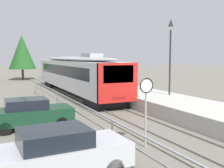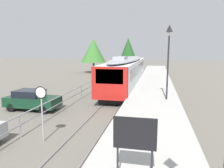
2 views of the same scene
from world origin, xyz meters
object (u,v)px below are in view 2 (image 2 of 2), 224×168
commuter_train (127,70)px  parked_hatchback_dark_green (32,100)px  platform_lamp_mid_platform (169,48)px  platform_notice_board (135,136)px  speed_limit_sign (41,100)px

commuter_train → parked_hatchback_dark_green: size_ratio=4.83×
platform_lamp_mid_platform → parked_hatchback_dark_green: 10.77m
platform_notice_board → speed_limit_sign: bearing=144.8°
commuter_train → speed_limit_sign: 16.04m
platform_lamp_mid_platform → platform_notice_board: (-1.29, -10.14, -2.44)m
platform_lamp_mid_platform → platform_notice_board: platform_lamp_mid_platform is taller
platform_lamp_mid_platform → platform_notice_board: size_ratio=2.97×
commuter_train → platform_lamp_mid_platform: (4.25, -9.23, 2.48)m
commuter_train → platform_notice_board: (2.96, -19.37, 0.04)m
platform_lamp_mid_platform → speed_limit_sign: (-6.16, -6.70, -2.50)m
commuter_train → platform_notice_board: size_ratio=10.78×
commuter_train → speed_limit_sign: size_ratio=6.92×
speed_limit_sign → platform_lamp_mid_platform: bearing=47.4°
platform_notice_board → speed_limit_sign: speed_limit_sign is taller
platform_lamp_mid_platform → parked_hatchback_dark_green: size_ratio=1.33×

